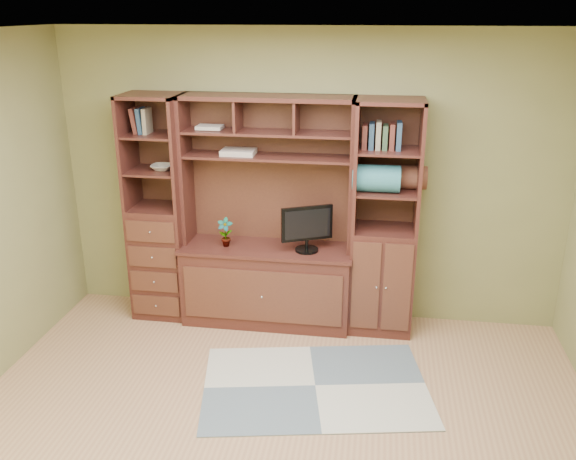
% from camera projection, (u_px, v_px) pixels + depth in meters
% --- Properties ---
extents(room, '(4.60, 4.10, 2.64)m').
position_uv_depth(room, '(268.00, 268.00, 3.57)').
color(room, tan).
rests_on(room, ground).
extents(center_hutch, '(1.54, 0.53, 2.05)m').
position_uv_depth(center_hutch, '(266.00, 216.00, 5.32)').
color(center_hutch, '#441D17').
rests_on(center_hutch, ground).
extents(left_tower, '(0.50, 0.45, 2.05)m').
position_uv_depth(left_tower, '(158.00, 209.00, 5.50)').
color(left_tower, '#441D17').
rests_on(left_tower, ground).
extents(right_tower, '(0.55, 0.45, 2.05)m').
position_uv_depth(right_tower, '(385.00, 220.00, 5.21)').
color(right_tower, '#441D17').
rests_on(right_tower, ground).
extents(rug, '(1.89, 1.44, 0.01)m').
position_uv_depth(rug, '(315.00, 386.00, 4.67)').
color(rug, '#939898').
rests_on(rug, ground).
extents(monitor, '(0.50, 0.38, 0.56)m').
position_uv_depth(monitor, '(307.00, 221.00, 5.24)').
color(monitor, black).
rests_on(monitor, center_hutch).
extents(orchid, '(0.14, 0.09, 0.26)m').
position_uv_depth(orchid, '(225.00, 232.00, 5.40)').
color(orchid, '#AB4739').
rests_on(orchid, center_hutch).
extents(magazines, '(0.29, 0.21, 0.04)m').
position_uv_depth(magazines, '(239.00, 152.00, 5.25)').
color(magazines, '#BBAC9F').
rests_on(magazines, center_hutch).
extents(bowl, '(0.19, 0.19, 0.05)m').
position_uv_depth(bowl, '(162.00, 167.00, 5.36)').
color(bowl, beige).
rests_on(bowl, left_tower).
extents(blanket_teal, '(0.39, 0.23, 0.23)m').
position_uv_depth(blanket_teal, '(376.00, 178.00, 5.05)').
color(blanket_teal, teal).
rests_on(blanket_teal, right_tower).
extents(blanket_red, '(0.36, 0.20, 0.20)m').
position_uv_depth(blanket_red, '(405.00, 177.00, 5.14)').
color(blanket_red, brown).
rests_on(blanket_red, right_tower).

